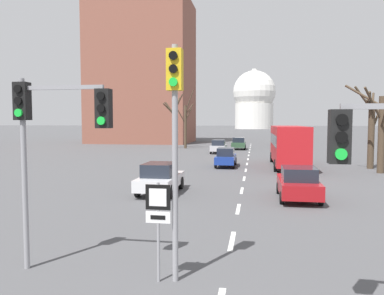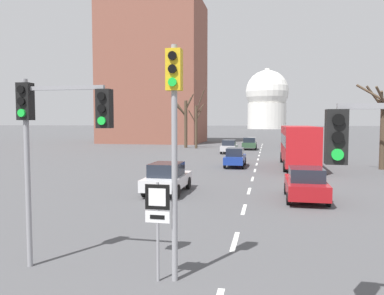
% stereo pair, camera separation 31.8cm
% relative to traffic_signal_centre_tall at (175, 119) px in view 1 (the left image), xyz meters
% --- Properties ---
extents(lane_stripe_1, '(0.16, 2.00, 0.01)m').
position_rel_traffic_signal_centre_tall_xyz_m(lane_stripe_1, '(1.17, 3.29, -3.89)').
color(lane_stripe_1, silver).
rests_on(lane_stripe_1, ground_plane).
extents(lane_stripe_2, '(0.16, 2.00, 0.01)m').
position_rel_traffic_signal_centre_tall_xyz_m(lane_stripe_2, '(1.17, 7.79, -3.89)').
color(lane_stripe_2, silver).
rests_on(lane_stripe_2, ground_plane).
extents(lane_stripe_3, '(0.16, 2.00, 0.01)m').
position_rel_traffic_signal_centre_tall_xyz_m(lane_stripe_3, '(1.17, 12.29, -3.89)').
color(lane_stripe_3, silver).
rests_on(lane_stripe_3, ground_plane).
extents(lane_stripe_4, '(0.16, 2.00, 0.01)m').
position_rel_traffic_signal_centre_tall_xyz_m(lane_stripe_4, '(1.17, 16.79, -3.89)').
color(lane_stripe_4, silver).
rests_on(lane_stripe_4, ground_plane).
extents(lane_stripe_5, '(0.16, 2.00, 0.01)m').
position_rel_traffic_signal_centre_tall_xyz_m(lane_stripe_5, '(1.17, 21.29, -3.89)').
color(lane_stripe_5, silver).
rests_on(lane_stripe_5, ground_plane).
extents(lane_stripe_6, '(0.16, 2.00, 0.01)m').
position_rel_traffic_signal_centre_tall_xyz_m(lane_stripe_6, '(1.17, 25.79, -3.89)').
color(lane_stripe_6, silver).
rests_on(lane_stripe_6, ground_plane).
extents(lane_stripe_7, '(0.16, 2.00, 0.01)m').
position_rel_traffic_signal_centre_tall_xyz_m(lane_stripe_7, '(1.17, 30.29, -3.89)').
color(lane_stripe_7, silver).
rests_on(lane_stripe_7, ground_plane).
extents(lane_stripe_8, '(0.16, 2.00, 0.01)m').
position_rel_traffic_signal_centre_tall_xyz_m(lane_stripe_8, '(1.17, 34.79, -3.89)').
color(lane_stripe_8, silver).
rests_on(lane_stripe_8, ground_plane).
extents(lane_stripe_9, '(0.16, 2.00, 0.01)m').
position_rel_traffic_signal_centre_tall_xyz_m(lane_stripe_9, '(1.17, 39.29, -3.89)').
color(lane_stripe_9, silver).
rests_on(lane_stripe_9, ground_plane).
extents(lane_stripe_10, '(0.16, 2.00, 0.01)m').
position_rel_traffic_signal_centre_tall_xyz_m(lane_stripe_10, '(1.17, 43.79, -3.89)').
color(lane_stripe_10, silver).
rests_on(lane_stripe_10, ground_plane).
extents(lane_stripe_11, '(0.16, 2.00, 0.01)m').
position_rel_traffic_signal_centre_tall_xyz_m(lane_stripe_11, '(1.17, 48.29, -3.89)').
color(lane_stripe_11, silver).
rests_on(lane_stripe_11, ground_plane).
extents(lane_stripe_12, '(0.16, 2.00, 0.01)m').
position_rel_traffic_signal_centre_tall_xyz_m(lane_stripe_12, '(1.17, 52.79, -3.89)').
color(lane_stripe_12, silver).
rests_on(lane_stripe_12, ground_plane).
extents(lane_stripe_13, '(0.16, 2.00, 0.01)m').
position_rel_traffic_signal_centre_tall_xyz_m(lane_stripe_13, '(1.17, 57.29, -3.89)').
color(lane_stripe_13, silver).
rests_on(lane_stripe_13, ground_plane).
extents(traffic_signal_centre_tall, '(0.36, 0.34, 5.62)m').
position_rel_traffic_signal_centre_tall_xyz_m(traffic_signal_centre_tall, '(0.00, 0.00, 0.00)').
color(traffic_signal_centre_tall, gray).
rests_on(traffic_signal_centre_tall, ground_plane).
extents(traffic_signal_near_left, '(2.55, 0.34, 4.94)m').
position_rel_traffic_signal_centre_tall_xyz_m(traffic_signal_near_left, '(-3.23, 0.11, -0.14)').
color(traffic_signal_near_left, gray).
rests_on(traffic_signal_near_left, ground_plane).
extents(route_sign_post, '(0.60, 0.08, 2.41)m').
position_rel_traffic_signal_centre_tall_xyz_m(route_sign_post, '(-0.39, -0.12, -2.26)').
color(route_sign_post, gray).
rests_on(route_sign_post, ground_plane).
extents(sedan_near_left, '(1.85, 4.11, 1.66)m').
position_rel_traffic_signal_centre_tall_xyz_m(sedan_near_left, '(-2.53, 37.17, -3.06)').
color(sedan_near_left, '#B7B7BC').
rests_on(sedan_near_left, ground_plane).
extents(sedan_near_right, '(1.93, 4.17, 1.62)m').
position_rel_traffic_signal_centre_tall_xyz_m(sedan_near_right, '(4.00, 10.37, -3.09)').
color(sedan_near_right, maroon).
rests_on(sedan_near_right, ground_plane).
extents(sedan_mid_centre, '(1.68, 4.18, 1.64)m').
position_rel_traffic_signal_centre_tall_xyz_m(sedan_mid_centre, '(-0.59, 23.38, -3.07)').
color(sedan_mid_centre, navy).
rests_on(sedan_mid_centre, ground_plane).
extents(sedan_far_left, '(1.92, 4.29, 1.64)m').
position_rel_traffic_signal_centre_tall_xyz_m(sedan_far_left, '(-3.16, 10.82, -3.06)').
color(sedan_far_left, silver).
rests_on(sedan_far_left, ground_plane).
extents(sedan_far_right, '(1.75, 3.82, 1.62)m').
position_rel_traffic_signal_centre_tall_xyz_m(sedan_far_right, '(5.72, 51.91, -3.08)').
color(sedan_far_right, black).
rests_on(sedan_far_right, ground_plane).
extents(sedan_distant_centre, '(1.95, 3.93, 1.69)m').
position_rel_traffic_signal_centre_tall_xyz_m(sedan_distant_centre, '(-0.39, 43.97, -3.04)').
color(sedan_distant_centre, '#2D4C33').
rests_on(sedan_distant_centre, ground_plane).
extents(city_bus, '(2.66, 10.80, 3.48)m').
position_rel_traffic_signal_centre_tall_xyz_m(city_bus, '(4.65, 24.07, -1.85)').
color(city_bus, red).
rests_on(city_bus, ground_plane).
extents(bare_tree_left_near, '(2.35, 1.68, 8.41)m').
position_rel_traffic_signal_centre_tall_xyz_m(bare_tree_left_near, '(-8.09, 44.88, -0.37)').
color(bare_tree_left_near, '#473828').
rests_on(bare_tree_left_near, ground_plane).
extents(bare_tree_right_near, '(2.41, 2.48, 6.75)m').
position_rel_traffic_signal_centre_tall_xyz_m(bare_tree_right_near, '(11.22, 24.04, -0.71)').
color(bare_tree_right_near, '#473828').
rests_on(bare_tree_right_near, ground_plane).
extents(bare_tree_left_far, '(3.05, 4.04, 7.93)m').
position_rel_traffic_signal_centre_tall_xyz_m(bare_tree_left_far, '(-9.98, 46.00, 0.12)').
color(bare_tree_left_far, '#473828').
rests_on(bare_tree_left_far, ground_plane).
extents(bare_tree_right_far, '(2.75, 4.95, 6.76)m').
position_rel_traffic_signal_centre_tall_xyz_m(bare_tree_right_far, '(11.07, 21.30, -0.56)').
color(bare_tree_right_far, '#473828').
rests_on(bare_tree_right_far, ground_plane).
extents(capitol_dome, '(24.01, 24.01, 33.91)m').
position_rel_traffic_signal_centre_tall_xyz_m(capitol_dome, '(1.17, 208.61, 12.62)').
color(capitol_dome, silver).
rests_on(capitol_dome, ground_plane).
extents(apartment_block_left, '(18.00, 14.00, 26.26)m').
position_rel_traffic_signal_centre_tall_xyz_m(apartment_block_left, '(-19.03, 59.68, 9.24)').
color(apartment_block_left, brown).
rests_on(apartment_block_left, ground_plane).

